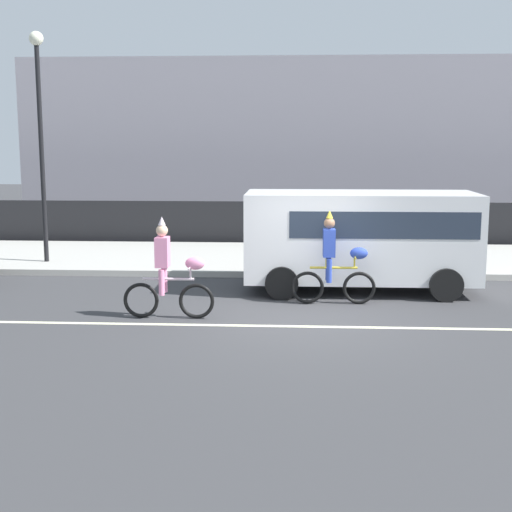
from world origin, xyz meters
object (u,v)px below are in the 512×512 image
at_px(parade_cyclist_pink, 169,274).
at_px(street_lamp_post, 40,113).
at_px(parade_cyclist_cobalt, 334,263).
at_px(parked_van_white, 364,234).

bearing_deg(parade_cyclist_pink, street_lamp_post, 128.76).
height_order(parade_cyclist_pink, street_lamp_post, street_lamp_post).
distance_m(parade_cyclist_cobalt, parked_van_white, 1.58).
bearing_deg(street_lamp_post, parked_van_white, -17.42).
distance_m(parade_cyclist_pink, street_lamp_post, 7.43).
relative_size(parade_cyclist_pink, street_lamp_post, 0.33).
height_order(parade_cyclist_pink, parked_van_white, parked_van_white).
distance_m(parade_cyclist_cobalt, street_lamp_post, 8.89).
bearing_deg(parade_cyclist_cobalt, street_lamp_post, 152.19).
bearing_deg(parade_cyclist_cobalt, parked_van_white, 62.64).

